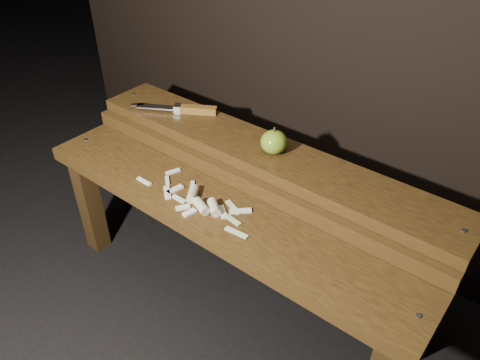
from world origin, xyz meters
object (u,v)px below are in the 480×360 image
Objects in this scene: bench_rear_tier at (262,173)px; knife at (187,109)px; apple at (274,142)px; bench_front_tier at (212,229)px.

knife is (-0.32, 0.03, 0.10)m from bench_rear_tier.
knife reaches higher than bench_rear_tier.
bench_rear_tier is at bearing -172.50° from apple.
apple is (0.03, 0.23, 0.18)m from bench_front_tier.
bench_front_tier is at bearing -98.09° from apple.
bench_rear_tier is at bearing -4.58° from knife.
knife is (-0.32, 0.25, 0.16)m from bench_front_tier.
apple is 0.36m from knife.
apple is 0.31× the size of knife.
bench_rear_tier reaches higher than bench_front_tier.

